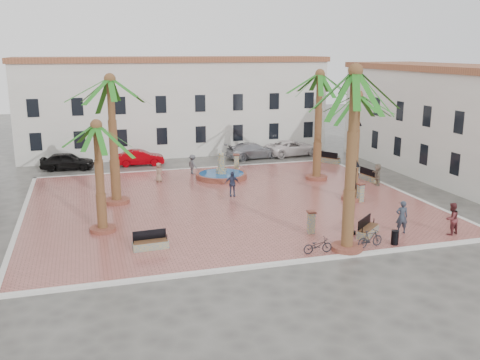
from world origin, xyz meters
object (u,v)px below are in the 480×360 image
(lamppost_e, at_px, (358,138))
(litter_bin, at_px, (395,238))
(pedestrian_north, at_px, (193,164))
(car_black, at_px, (67,161))
(palm_ne, at_px, (320,86))
(bench_se, at_px, (368,230))
(bench_ne, at_px, (330,160))
(palm_sw, at_px, (97,139))
(bench_e, at_px, (369,177))
(bollard_e, at_px, (360,192))
(cyclist_a, at_px, (402,217))
(pedestrian_fountain_b, at_px, (232,184))
(car_white, at_px, (293,148))
(pedestrian_east, at_px, (378,174))
(palm_nw, at_px, (111,94))
(bicycle_a, at_px, (318,246))
(car_silver, at_px, (253,151))
(pedestrian_fountain_a, at_px, (159,172))
(lamppost_s, at_px, (355,184))
(palm_e, at_px, (357,108))
(bicycle_b, at_px, (370,239))
(bollard_se, at_px, (311,222))
(cyclist_b, at_px, (452,219))
(bench_s, at_px, (150,244))
(palm_s, at_px, (355,91))
(bollard_n, at_px, (236,162))
(car_red, at_px, (140,158))

(lamppost_e, distance_m, litter_bin, 16.46)
(pedestrian_north, bearing_deg, car_black, 39.99)
(palm_ne, xyz_separation_m, car_black, (-19.12, 9.84, -6.69))
(bench_se, relative_size, bench_ne, 0.94)
(palm_sw, bearing_deg, bench_e, 17.38)
(bollard_e, distance_m, cyclist_a, 6.42)
(palm_sw, bearing_deg, pedestrian_fountain_b, 29.60)
(palm_sw, bearing_deg, car_white, 44.22)
(bench_e, distance_m, pedestrian_east, 1.58)
(palm_nw, xyz_separation_m, bicycle_a, (9.18, -12.23, -6.88))
(pedestrian_north, height_order, car_white, pedestrian_north)
(car_black, bearing_deg, car_silver, -81.56)
(palm_sw, distance_m, pedestrian_north, 15.54)
(pedestrian_fountain_a, height_order, pedestrian_east, pedestrian_east)
(bench_e, relative_size, lamppost_s, 0.46)
(bench_ne, relative_size, lamppost_e, 0.43)
(lamppost_s, relative_size, litter_bin, 5.60)
(palm_e, height_order, pedestrian_east, palm_e)
(bicycle_b, relative_size, car_white, 0.28)
(bollard_se, height_order, pedestrian_north, pedestrian_north)
(cyclist_a, bearing_deg, cyclist_b, 173.09)
(bench_s, bearing_deg, lamppost_e, 30.24)
(palm_sw, relative_size, pedestrian_north, 3.95)
(palm_s, xyz_separation_m, cyclist_a, (4.15, 1.50, -7.19))
(bollard_n, height_order, car_white, bollard_n)
(car_red, height_order, car_silver, car_silver)
(palm_ne, height_order, bollard_e, palm_ne)
(bicycle_a, distance_m, pedestrian_fountain_a, 18.12)
(bench_e, distance_m, lamppost_e, 3.48)
(pedestrian_north, bearing_deg, bollard_se, 169.68)
(bench_s, distance_m, lamppost_s, 11.48)
(lamppost_s, bearing_deg, bollard_n, 95.87)
(bench_se, bearing_deg, pedestrian_fountain_a, 80.87)
(bollard_e, bearing_deg, pedestrian_east, 46.92)
(palm_sw, relative_size, car_red, 1.50)
(bicycle_a, distance_m, pedestrian_fountain_b, 11.80)
(palm_e, distance_m, bench_ne, 13.63)
(bollard_n, bearing_deg, bollard_e, -65.05)
(lamppost_s, bearing_deg, car_black, 124.90)
(bench_se, height_order, bench_ne, bench_ne)
(bench_s, height_order, litter_bin, bench_s)
(car_silver, bearing_deg, bollard_e, 178.56)
(palm_nw, relative_size, bicycle_b, 5.55)
(bench_se, relative_size, car_silver, 0.35)
(bench_ne, bearing_deg, bicycle_a, 119.79)
(bench_s, height_order, pedestrian_east, pedestrian_east)
(bench_ne, distance_m, pedestrian_north, 12.92)
(bicycle_b, bearing_deg, lamppost_e, -35.25)
(lamppost_e, bearing_deg, litter_bin, -111.32)
(car_silver, height_order, car_white, car_white)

